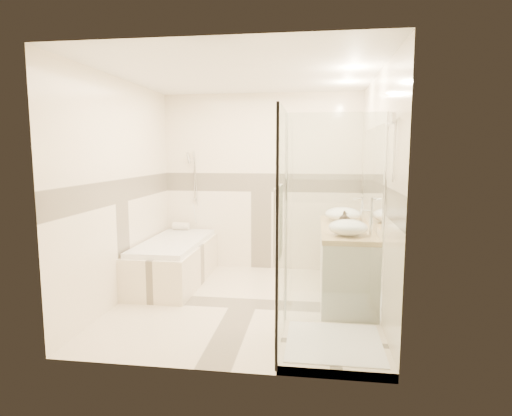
# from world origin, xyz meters

# --- Properties ---
(room) EXTENTS (2.82, 3.02, 2.52)m
(room) POSITION_xyz_m (0.06, 0.01, 1.26)
(room) COLOR beige
(room) RESTS_ON ground
(bathtub) EXTENTS (0.75, 1.70, 0.56)m
(bathtub) POSITION_xyz_m (-1.02, 0.65, 0.31)
(bathtub) COLOR beige
(bathtub) RESTS_ON ground
(vanity) EXTENTS (0.58, 1.62, 0.85)m
(vanity) POSITION_xyz_m (1.12, 0.30, 0.43)
(vanity) COLOR white
(vanity) RESTS_ON ground
(shower_enclosure) EXTENTS (0.96, 0.93, 2.04)m
(shower_enclosure) POSITION_xyz_m (0.83, -0.97, 0.51)
(shower_enclosure) COLOR beige
(shower_enclosure) RESTS_ON ground
(vessel_sink_near) EXTENTS (0.43, 0.43, 0.17)m
(vessel_sink_near) POSITION_xyz_m (1.10, 0.67, 0.94)
(vessel_sink_near) COLOR white
(vessel_sink_near) RESTS_ON vanity
(vessel_sink_far) EXTENTS (0.40, 0.40, 0.16)m
(vessel_sink_far) POSITION_xyz_m (1.10, -0.20, 0.93)
(vessel_sink_far) COLOR white
(vessel_sink_far) RESTS_ON vanity
(faucet_near) EXTENTS (0.12, 0.03, 0.30)m
(faucet_near) POSITION_xyz_m (1.32, 0.67, 1.02)
(faucet_near) COLOR silver
(faucet_near) RESTS_ON vanity
(faucet_far) EXTENTS (0.11, 0.03, 0.27)m
(faucet_far) POSITION_xyz_m (1.32, -0.20, 1.01)
(faucet_far) COLOR silver
(faucet_far) RESTS_ON vanity
(amenity_bottle_a) EXTENTS (0.10, 0.10, 0.17)m
(amenity_bottle_a) POSITION_xyz_m (1.10, 0.18, 0.94)
(amenity_bottle_a) COLOR black
(amenity_bottle_a) RESTS_ON vanity
(amenity_bottle_b) EXTENTS (0.15, 0.15, 0.17)m
(amenity_bottle_b) POSITION_xyz_m (1.10, 0.38, 0.93)
(amenity_bottle_b) COLOR black
(amenity_bottle_b) RESTS_ON vanity
(folded_towels) EXTENTS (0.16, 0.27, 0.08)m
(folded_towels) POSITION_xyz_m (1.10, 0.93, 0.89)
(folded_towels) COLOR white
(folded_towels) RESTS_ON vanity
(rolled_towel) EXTENTS (0.24, 0.11, 0.11)m
(rolled_towel) POSITION_xyz_m (-1.16, 1.37, 0.61)
(rolled_towel) COLOR white
(rolled_towel) RESTS_ON bathtub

